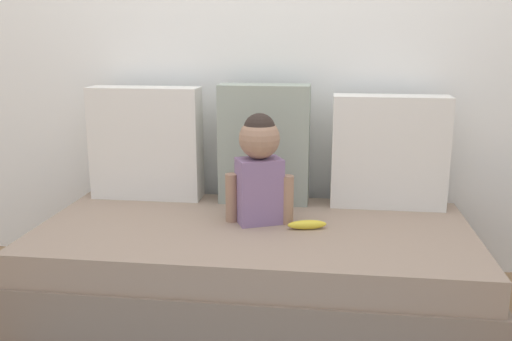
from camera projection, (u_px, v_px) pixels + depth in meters
ground_plane at (254, 307)px, 2.54m from camera, size 12.00×12.00×0.00m
back_wall at (270, 45)px, 2.85m from camera, size 5.14×0.10×2.31m
couch at (254, 268)px, 2.49m from camera, size 1.94×0.95×0.39m
throw_pillow_left at (146, 143)px, 2.82m from camera, size 0.55×0.16×0.56m
throw_pillow_center at (264, 144)px, 2.74m from camera, size 0.44×0.16×0.58m
throw_pillow_right at (389, 152)px, 2.67m from camera, size 0.54×0.16×0.54m
toddler at (259, 165)px, 2.43m from camera, size 0.30×0.20×0.49m
banana at (307, 225)px, 2.40m from camera, size 0.18×0.08×0.04m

